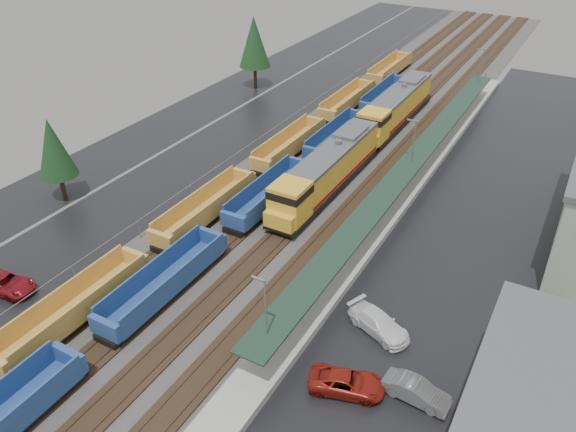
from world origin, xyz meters
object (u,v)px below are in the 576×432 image
Objects in this scene: well_string_blue at (224,233)px; parked_car_west_c at (5,283)px; parked_car_east_c at (379,323)px; parked_car_east_e at (416,391)px; locomotive_lead at (326,172)px; well_string_yellow at (206,209)px; parked_car_east_b at (347,383)px; locomotive_trail at (395,108)px.

parked_car_west_c is at bearing -129.52° from well_string_blue.
parked_car_east_c is 6.67m from parked_car_east_e.
locomotive_lead is 4.12× the size of parked_car_west_c.
well_string_yellow is 22.61× the size of parked_car_east_b.
locomotive_trail is at bearing -25.44° from parked_car_west_c.
well_string_yellow is at bearing 95.34° from parked_car_east_c.
parked_car_east_c is (12.96, -17.06, -1.85)m from locomotive_lead.
parked_car_east_e is (4.34, 1.58, 0.03)m from parked_car_east_b.
parked_car_east_b is 0.97× the size of parked_car_east_c.
locomotive_lead is at bearing 52.81° from well_string_yellow.
parked_car_west_c is at bearing -119.91° from locomotive_lead.
locomotive_lead reaches higher than parked_car_east_e.
well_string_blue is 17.39m from parked_car_east_c.
locomotive_lead is 0.19× the size of well_string_yellow.
parked_car_east_b is at bearing 113.85° from parked_car_east_e.
locomotive_trail is 4.24× the size of parked_car_east_b.
locomotive_trail is 34.54m from well_string_blue.
parked_car_east_e is at bearing -21.81° from well_string_blue.
parked_car_east_c is (-0.24, 6.42, 0.05)m from parked_car_east_b.
well_string_blue is 18.26× the size of parked_car_west_c.
parked_car_east_b is (21.21, -12.94, -0.50)m from well_string_yellow.
well_string_yellow is 19.09m from parked_car_west_c.
well_string_blue is at bearing -46.81° from parked_car_west_c.
well_string_blue is 18.90m from parked_car_west_c.
well_string_blue is (4.00, -2.74, 0.01)m from well_string_yellow.
well_string_yellow is 27.96m from parked_car_east_e.
locomotive_trail is 46.39m from parked_car_east_e.
parked_car_east_b is at bearing -73.47° from locomotive_trail.
parked_car_east_e is at bearing -87.23° from parked_car_west_c.
well_string_blue is at bearing -106.76° from locomotive_lead.
well_string_blue is at bearing 42.21° from parked_car_east_b.
parked_car_east_c is at bearing -52.77° from locomotive_lead.
parked_car_east_e reaches higher than parked_car_west_c.
well_string_blue is 18.82× the size of parked_car_east_b.
well_string_yellow is (-8.00, -31.54, -1.41)m from locomotive_trail.
locomotive_lead is 4.81× the size of parked_car_east_e.
locomotive_trail is 46.44m from parked_car_east_b.
locomotive_trail reaches higher than well_string_blue.
locomotive_lead is 21.51m from parked_car_east_c.
parked_car_east_c is (28.99, 10.79, 0.03)m from parked_car_west_c.
locomotive_trail is 4.12× the size of parked_car_east_c.
locomotive_trail reaches higher than well_string_yellow.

